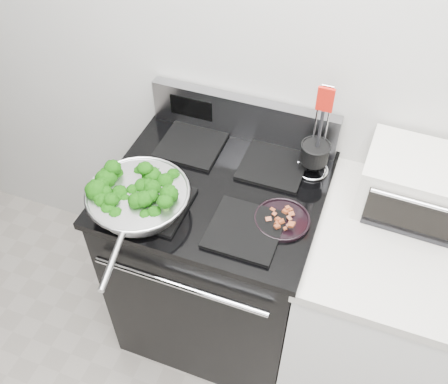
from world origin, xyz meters
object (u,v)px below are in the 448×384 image
at_px(skillet, 138,199).
at_px(utensil_holder, 314,157).
at_px(toaster_oven, 418,185).
at_px(bacon_plate, 282,217).
at_px(gas_range, 218,258).

distance_m(skillet, utensil_holder, 0.66).
distance_m(utensil_holder, toaster_oven, 0.37).
height_order(bacon_plate, utensil_holder, utensil_holder).
xyz_separation_m(gas_range, skillet, (-0.21, -0.21, 0.52)).
distance_m(gas_range, bacon_plate, 0.56).
bearing_deg(gas_range, toaster_oven, 13.67).
bearing_deg(utensil_holder, gas_range, -147.80).
xyz_separation_m(utensil_holder, toaster_oven, (0.37, -0.03, 0.01)).
relative_size(gas_range, skillet, 1.99).
height_order(bacon_plate, toaster_oven, toaster_oven).
height_order(skillet, toaster_oven, toaster_oven).
bearing_deg(bacon_plate, utensil_holder, 82.20).
height_order(gas_range, skillet, gas_range).
distance_m(skillet, toaster_oven, 0.97).
relative_size(skillet, utensil_holder, 1.48).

